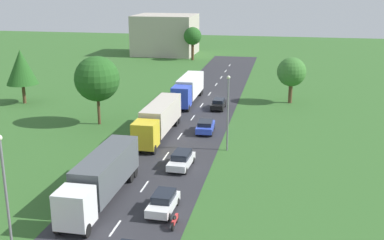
% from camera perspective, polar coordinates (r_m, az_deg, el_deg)
% --- Properties ---
extents(road, '(10.00, 140.00, 0.06)m').
position_cam_1_polar(road, '(48.69, -3.43, -4.77)').
color(road, '#2B2B30').
rests_on(road, ground).
extents(lane_marking_centre, '(0.16, 122.66, 0.01)m').
position_cam_1_polar(lane_marking_centre, '(46.20, -4.28, -5.93)').
color(lane_marking_centre, white).
rests_on(lane_marking_centre, road).
extents(truck_lead, '(2.54, 12.35, 3.72)m').
position_cam_1_polar(truck_lead, '(39.93, -10.64, -6.56)').
color(truck_lead, white).
rests_on(truck_lead, road).
extents(truck_second, '(2.53, 12.95, 3.72)m').
position_cam_1_polar(truck_second, '(55.46, -3.96, 0.19)').
color(truck_second, yellow).
rests_on(truck_second, road).
extents(truck_third, '(2.52, 12.18, 3.61)m').
position_cam_1_polar(truck_third, '(71.24, -0.43, 3.78)').
color(truck_third, blue).
rests_on(truck_third, road).
extents(car_second, '(1.90, 4.02, 1.55)m').
position_cam_1_polar(car_second, '(38.01, -3.43, -9.68)').
color(car_second, white).
rests_on(car_second, road).
extents(car_third, '(2.02, 4.33, 1.56)m').
position_cam_1_polar(car_third, '(46.42, -1.28, -4.71)').
color(car_third, white).
rests_on(car_third, road).
extents(car_fourth, '(2.09, 4.13, 1.48)m').
position_cam_1_polar(car_fourth, '(56.95, 1.60, -0.75)').
color(car_fourth, blue).
rests_on(car_fourth, road).
extents(car_fifth, '(1.78, 4.05, 1.41)m').
position_cam_1_polar(car_fifth, '(67.58, 3.16, 1.93)').
color(car_fifth, black).
rests_on(car_fifth, road).
extents(motorcycle_courier, '(0.28, 1.94, 0.91)m').
position_cam_1_polar(motorcycle_courier, '(36.00, -2.04, -11.78)').
color(motorcycle_courier, black).
rests_on(motorcycle_courier, road).
extents(lamppost_lead, '(0.36, 0.36, 8.12)m').
position_cam_1_polar(lamppost_lead, '(33.64, -21.23, -7.50)').
color(lamppost_lead, slate).
rests_on(lamppost_lead, ground).
extents(lamppost_second, '(0.36, 0.36, 8.10)m').
position_cam_1_polar(lamppost_second, '(50.24, 4.27, 1.27)').
color(lamppost_second, slate).
rests_on(lamppost_second, ground).
extents(tree_oak, '(5.59, 5.59, 8.62)m').
position_cam_1_polar(tree_oak, '(60.49, -11.18, 4.81)').
color(tree_oak, '#513823').
rests_on(tree_oak, ground).
extents(tree_birch, '(4.01, 4.01, 7.42)m').
position_cam_1_polar(tree_birch, '(109.98, 0.07, 9.88)').
color(tree_birch, '#513823').
rests_on(tree_birch, ground).
extents(tree_pine, '(4.23, 4.23, 6.77)m').
position_cam_1_polar(tree_pine, '(71.83, 11.70, 5.58)').
color(tree_pine, '#513823').
rests_on(tree_pine, ground).
extents(tree_elm, '(4.56, 4.56, 7.90)m').
position_cam_1_polar(tree_elm, '(74.27, -19.56, 5.91)').
color(tree_elm, '#513823').
rests_on(tree_elm, ground).
extents(distant_building, '(14.33, 13.29, 9.48)m').
position_cam_1_polar(distant_building, '(119.56, -3.14, 10.07)').
color(distant_building, '#B2A899').
rests_on(distant_building, ground).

